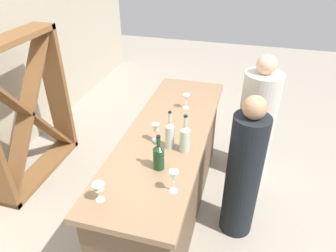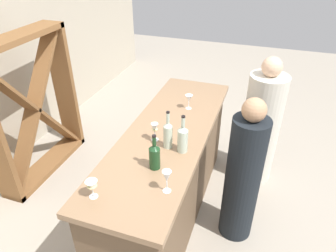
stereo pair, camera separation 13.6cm
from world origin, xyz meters
TOP-DOWN VIEW (x-y plane):
  - ground_plane at (0.00, 0.00)m, footprint 12.00×12.00m
  - bar_counter at (0.00, 0.00)m, footprint 2.23×0.70m
  - wine_rack at (0.20, 1.65)m, footprint 1.23×0.28m
  - wine_bottle_leftmost_olive_green at (-0.50, -0.07)m, footprint 0.08×0.08m
  - wine_bottle_second_left_clear_pale at (-0.24, -0.20)m, footprint 0.08×0.08m
  - wine_bottle_center_clear_pale at (-0.23, -0.08)m, footprint 0.07×0.07m
  - wine_glass_near_left at (-0.71, -0.23)m, footprint 0.06×0.06m
  - wine_glass_near_center at (0.45, -0.06)m, footprint 0.07×0.07m
  - wine_glass_near_right at (-0.17, 0.06)m, footprint 0.06×0.06m
  - wine_glass_far_left at (-0.91, 0.20)m, footprint 0.08×0.08m
  - person_left_guest at (-0.01, -0.69)m, footprint 0.33×0.33m
  - person_center_guest at (0.90, -0.77)m, footprint 0.46×0.46m

SIDE VIEW (x-z plane):
  - ground_plane at x=0.00m, z-range 0.00..0.00m
  - bar_counter at x=0.00m, z-range 0.00..1.00m
  - person_center_guest at x=0.90m, z-range -0.07..1.39m
  - person_left_guest at x=-0.01m, z-range -0.05..1.38m
  - wine_rack at x=0.20m, z-range 0.00..1.63m
  - wine_glass_far_left at x=-0.91m, z-range 1.02..1.16m
  - wine_glass_near_right at x=-0.17m, z-range 1.02..1.18m
  - wine_glass_near_center at x=0.45m, z-range 1.03..1.18m
  - wine_bottle_leftmost_olive_green at x=-0.50m, z-range 0.96..1.25m
  - wine_glass_near_left at x=-0.71m, z-range 1.03..1.20m
  - wine_bottle_second_left_clear_pale at x=-0.24m, z-range 0.96..1.28m
  - wine_bottle_center_clear_pale at x=-0.23m, z-range 0.96..1.29m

